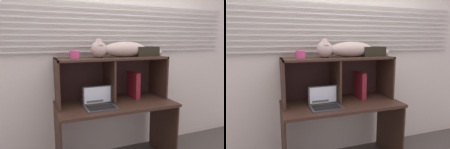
# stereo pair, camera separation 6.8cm
# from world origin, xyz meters

# --- Properties ---
(back_panel_with_blinds) EXTENTS (4.40, 0.08, 2.50)m
(back_panel_with_blinds) POSITION_xyz_m (0.00, 0.55, 1.26)
(back_panel_with_blinds) COLOR beige
(back_panel_with_blinds) RESTS_ON ground
(desk) EXTENTS (1.27, 0.63, 0.74)m
(desk) POSITION_xyz_m (0.00, 0.20, 0.58)
(desk) COLOR #37231A
(desk) RESTS_ON ground
(hutch_shelf_unit) EXTENTS (1.22, 0.40, 0.49)m
(hutch_shelf_unit) POSITION_xyz_m (-0.00, 0.34, 1.07)
(hutch_shelf_unit) COLOR #37231A
(hutch_shelf_unit) RESTS_ON desk
(cat) EXTENTS (0.86, 0.19, 0.21)m
(cat) POSITION_xyz_m (0.09, 0.30, 1.31)
(cat) COLOR #B8A399
(cat) RESTS_ON hutch_shelf_unit
(laptop) EXTENTS (0.32, 0.23, 0.20)m
(laptop) POSITION_xyz_m (-0.20, 0.12, 0.78)
(laptop) COLOR #373737
(laptop) RESTS_ON desk
(binder_upright) EXTENTS (0.05, 0.23, 0.30)m
(binder_upright) POSITION_xyz_m (0.27, 0.30, 0.89)
(binder_upright) COLOR maroon
(binder_upright) RESTS_ON desk
(book_stack) EXTENTS (0.18, 0.24, 0.07)m
(book_stack) POSITION_xyz_m (-0.23, 0.30, 0.77)
(book_stack) COLOR gray
(book_stack) RESTS_ON desk
(small_basket) EXTENTS (0.10, 0.10, 0.08)m
(small_basket) POSITION_xyz_m (-0.41, 0.30, 1.26)
(small_basket) COLOR #CD417E
(small_basket) RESTS_ON hutch_shelf_unit
(storage_box) EXTENTS (0.27, 0.20, 0.11)m
(storage_box) POSITION_xyz_m (0.41, 0.30, 1.28)
(storage_box) COLOR black
(storage_box) RESTS_ON hutch_shelf_unit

